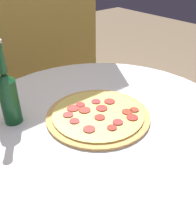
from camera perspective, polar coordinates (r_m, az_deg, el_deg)
The scene contains 3 objects.
table at distance 0.97m, azimuth 0.95°, elevation -8.02°, with size 0.99×0.99×0.69m.
pizza at distance 0.88m, azimuth 0.01°, elevation -0.66°, with size 0.37×0.37×0.02m.
beer_bottle at distance 0.86m, azimuth -19.82°, elevation 3.70°, with size 0.06×0.06×0.28m.
Camera 1 is at (-0.48, -0.55, 1.19)m, focal length 40.00 mm.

